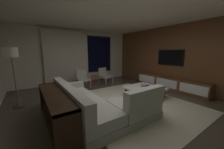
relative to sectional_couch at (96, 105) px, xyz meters
name	(u,v)px	position (x,y,z in m)	size (l,w,h in m)	color
floor	(120,105)	(0.91, 0.21, -0.29)	(9.20, 9.20, 0.00)	#473D33
back_wall_with_window	(76,57)	(0.85, 3.82, 1.05)	(6.60, 0.30, 2.70)	beige
media_wall	(177,58)	(3.97, 0.21, 1.06)	(0.12, 7.80, 2.70)	brown
ceiling	(121,10)	(0.91, 0.21, 2.41)	(8.20, 8.20, 0.00)	beige
area_rug	(130,103)	(1.26, 0.11, -0.28)	(3.20, 3.80, 0.01)	beige
sectional_couch	(96,105)	(0.00, 0.00, 0.00)	(1.98, 2.50, 0.82)	gray
coffee_table	(144,92)	(2.04, 0.23, -0.10)	(1.16, 1.16, 0.36)	black
book_stack_on_coffee_table	(145,86)	(2.05, 0.22, 0.12)	(0.26, 0.22, 0.11)	#97CF39
accent_chair_near_window	(104,75)	(1.91, 2.76, 0.14)	(0.66, 0.67, 0.78)	#B2ADA0
accent_chair_by_curtain	(83,77)	(0.74, 2.76, 0.14)	(0.55, 0.57, 0.78)	#B2ADA0
side_stool	(94,77)	(1.31, 2.77, 0.08)	(0.32, 0.32, 0.46)	red
media_console	(170,83)	(3.68, 0.26, -0.04)	(0.46, 3.10, 0.52)	brown
mounted_tv	(170,57)	(3.86, 0.46, 1.06)	(0.05, 1.15, 0.66)	black
console_table_behind_couch	(55,107)	(-0.91, 0.13, 0.13)	(0.40, 2.10, 0.74)	black
standing_lamp	(11,57)	(-1.64, 1.76, 1.18)	(0.34, 0.34, 1.71)	#333335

